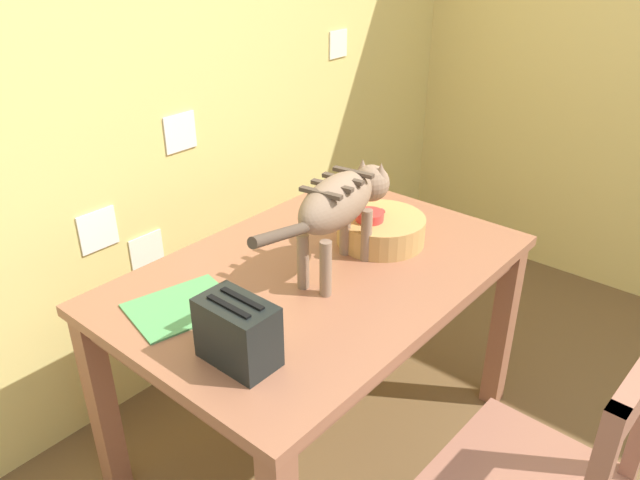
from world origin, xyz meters
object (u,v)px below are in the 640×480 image
at_px(cat, 342,202).
at_px(magazine, 182,307).
at_px(wicker_basket, 381,229).
at_px(coffee_mug, 370,224).
at_px(dining_table, 320,291).
at_px(toaster, 238,332).
at_px(saucer_bowl, 369,240).
at_px(book_stack, 357,199).

relative_size(cat, magazine, 2.39).
bearing_deg(wicker_basket, coffee_mug, 158.12).
xyz_separation_m(magazine, wicker_basket, (0.70, -0.20, 0.05)).
relative_size(dining_table, magazine, 4.59).
distance_m(magazine, wicker_basket, 0.73).
bearing_deg(cat, toaster, -88.41).
height_order(magazine, toaster, toaster).
bearing_deg(wicker_basket, cat, -177.27).
distance_m(coffee_mug, wicker_basket, 0.05).
bearing_deg(coffee_mug, saucer_bowl, 180.00).
xyz_separation_m(cat, magazine, (-0.47, 0.21, -0.23)).
relative_size(cat, saucer_bowl, 3.88).
distance_m(wicker_basket, toaster, 0.76).
bearing_deg(wicker_basket, toaster, -172.20).
xyz_separation_m(wicker_basket, toaster, (-0.76, -0.10, 0.04)).
xyz_separation_m(cat, toaster, (-0.52, -0.09, -0.14)).
distance_m(cat, book_stack, 0.53).
height_order(saucer_bowl, book_stack, book_stack).
relative_size(saucer_bowl, magazine, 0.62).
height_order(magazine, book_stack, book_stack).
xyz_separation_m(saucer_bowl, wicker_basket, (0.04, -0.02, 0.03)).
relative_size(saucer_bowl, toaster, 0.88).
bearing_deg(toaster, cat, 10.01).
relative_size(saucer_bowl, coffee_mug, 1.29).
bearing_deg(coffee_mug, wicker_basket, -21.88).
xyz_separation_m(dining_table, magazine, (-0.43, 0.15, 0.09)).
bearing_deg(coffee_mug, dining_table, 173.89).
distance_m(saucer_bowl, coffee_mug, 0.06).
relative_size(coffee_mug, wicker_basket, 0.45).
distance_m(cat, coffee_mug, 0.24).
height_order(dining_table, cat, cat).
bearing_deg(dining_table, magazine, 160.13).
bearing_deg(dining_table, toaster, -163.33).
relative_size(dining_table, coffee_mug, 9.62).
bearing_deg(wicker_basket, magazine, 164.36).
bearing_deg(wicker_basket, saucer_bowl, 159.57).
height_order(saucer_bowl, magazine, saucer_bowl).
bearing_deg(magazine, coffee_mug, -2.25).
bearing_deg(magazine, wicker_basket, -2.65).
relative_size(cat, toaster, 3.43).
bearing_deg(dining_table, book_stack, 23.84).
bearing_deg(dining_table, coffee_mug, -6.11).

